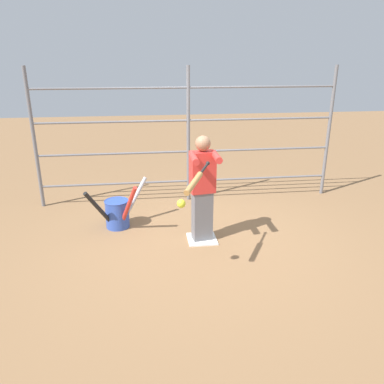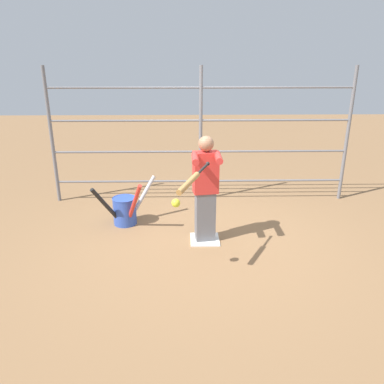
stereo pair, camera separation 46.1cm
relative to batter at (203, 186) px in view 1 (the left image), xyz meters
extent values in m
plane|color=olive|center=(0.00, -0.01, -0.80)|extent=(24.00, 24.00, 0.00)
cube|color=white|center=(0.00, -0.01, -0.79)|extent=(0.40, 0.40, 0.02)
cylinder|color=slate|center=(-2.52, -1.61, 0.35)|extent=(0.06, 0.06, 2.30)
cylinder|color=slate|center=(0.00, -1.61, 0.35)|extent=(0.06, 0.06, 2.30)
cylinder|color=slate|center=(2.52, -1.61, 0.35)|extent=(0.06, 0.06, 2.30)
cylinder|color=slate|center=(0.00, -1.61, -0.45)|extent=(5.04, 0.04, 0.04)
cylinder|color=slate|center=(0.00, -1.61, 0.08)|extent=(5.04, 0.04, 0.04)
cylinder|color=slate|center=(0.00, -1.61, 0.62)|extent=(5.04, 0.04, 0.04)
cylinder|color=slate|center=(0.00, -1.61, 1.15)|extent=(5.04, 0.04, 0.04)
cube|color=slate|center=(0.00, -0.01, -0.44)|extent=(0.29, 0.21, 0.71)
cube|color=red|center=(0.00, -0.01, 0.19)|extent=(0.35, 0.24, 0.56)
sphere|color=#9E7051|center=(0.00, -0.01, 0.58)|extent=(0.20, 0.20, 0.20)
cylinder|color=red|center=(-0.14, 0.16, 0.44)|extent=(0.09, 0.40, 0.09)
cylinder|color=red|center=(0.14, 0.21, 0.44)|extent=(0.09, 0.40, 0.09)
sphere|color=black|center=(0.00, 0.38, 0.42)|extent=(0.05, 0.05, 0.05)
cylinder|color=black|center=(0.07, 0.52, 0.40)|extent=(0.16, 0.30, 0.07)
cylinder|color=#B27F42|center=(0.24, 0.87, 0.35)|extent=(0.27, 0.46, 0.13)
sphere|color=yellow|center=(0.38, 0.89, 0.13)|extent=(0.10, 0.10, 0.10)
cylinder|color=#3351B2|center=(1.20, -0.60, -0.59)|extent=(0.35, 0.35, 0.42)
torus|color=#3351B2|center=(1.20, -0.60, -0.38)|extent=(0.36, 0.36, 0.01)
cylinder|color=#B2B2B7|center=(0.94, -0.77, -0.44)|extent=(0.46, 0.34, 0.67)
cylinder|color=black|center=(1.41, -0.40, -0.44)|extent=(0.41, 0.37, 0.68)
cylinder|color=red|center=(1.02, -0.38, -0.41)|extent=(0.33, 0.40, 0.73)
camera|label=1|loc=(0.74, 4.65, 1.63)|focal=35.00mm
camera|label=2|loc=(0.28, 4.69, 1.63)|focal=35.00mm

